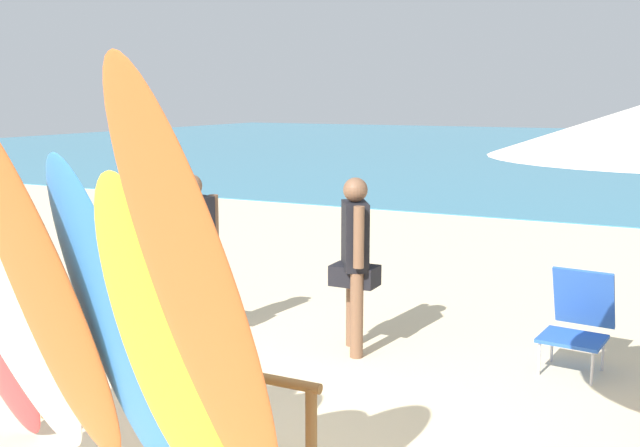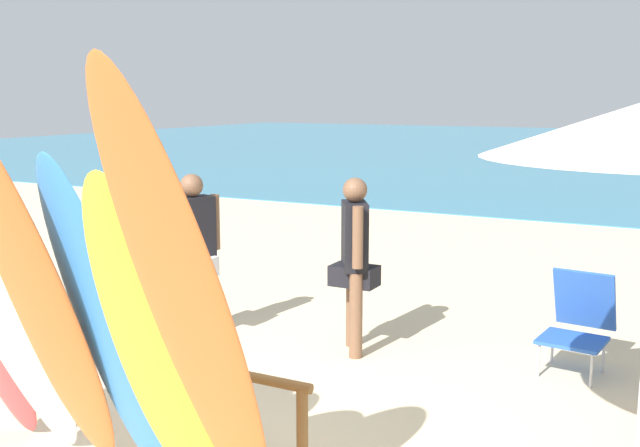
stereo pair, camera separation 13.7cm
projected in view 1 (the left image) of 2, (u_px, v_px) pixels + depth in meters
name	position (u px, v px, depth m)	size (l,w,h in m)	color
ground	(544.00, 195.00, 17.24)	(60.00, 60.00, 0.00)	beige
ocean_water	(612.00, 149.00, 31.49)	(60.00, 40.00, 0.02)	teal
surfboard_rack	(163.00, 377.00, 4.79)	(2.25, 0.07, 0.64)	brown
surfboard_orange_2	(43.00, 298.00, 4.06)	(0.50, 0.08, 2.54)	orange
surfboard_blue_3	(116.00, 329.00, 4.08)	(0.46, 0.06, 2.11)	#337AD1
surfboard_yellow_4	(165.00, 349.00, 3.86)	(0.53, 0.06, 2.07)	yellow
surfboard_orange_5	(204.00, 317.00, 3.54)	(0.51, 0.07, 2.65)	orange
beachgoer_near_rack	(192.00, 245.00, 6.90)	(0.41, 0.56, 1.56)	brown
beachgoer_strolling	(355.00, 253.00, 6.55)	(0.41, 0.52, 1.57)	brown
beach_chair_red	(578.00, 318.00, 6.25)	(0.57, 0.71, 0.83)	#B7B7BC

